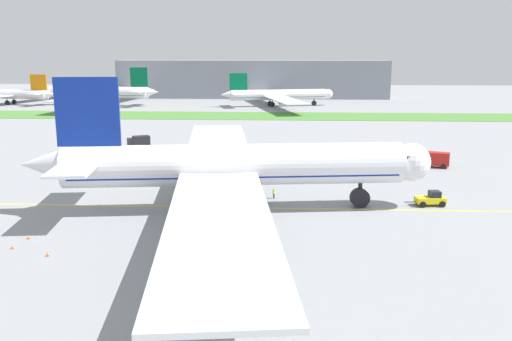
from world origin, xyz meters
The scene contains 16 objects.
ground_plane centered at (0.00, 0.00, 0.00)m, with size 600.00×600.00×0.00m, color gray.
apron_taxi_line centered at (0.00, 0.19, 0.00)m, with size 280.00×0.36×0.01m, color yellow.
grass_median_strip centered at (0.00, 114.74, 0.05)m, with size 320.00×24.00×0.10m, color #4C8438.
airliner_foreground centered at (1.31, -0.91, 6.37)m, with size 57.33×91.49×18.76m.
pushback_tug centered at (30.47, 2.77, 1.00)m, with size 6.07×2.81×2.19m.
ground_crew_wingwalker_port centered at (7.46, 5.49, 0.95)m, with size 0.41×0.48×1.56m.
traffic_cone_near_nose centered at (-16.92, -19.98, 0.28)m, with size 0.36×0.36×0.58m.
traffic_cone_port_wing centered at (-21.92, -17.95, 0.28)m, with size 0.36×0.36×0.58m.
traffic_cone_starboard_wing centered at (-21.62, -14.61, 0.28)m, with size 0.36×0.36×0.58m.
service_truck_baggage_loader centered at (-25.33, 49.59, 1.47)m, with size 5.56×4.33×2.66m.
service_truck_fuel_bowser centered at (38.32, 30.28, 1.61)m, with size 5.81×3.82×2.96m.
service_truck_catering_van centered at (25.24, 37.38, 1.57)m, with size 5.84×3.07×2.88m.
parked_airliner_far_left centered at (-110.60, 151.94, 4.37)m, with size 49.59×82.28×12.88m.
parked_airliner_far_centre centered at (-67.62, 149.73, 5.36)m, with size 49.88×79.91×15.79m.
parked_airliner_far_right centered at (5.51, 150.09, 4.62)m, with size 46.55×76.26×13.62m.
terminal_building centered at (-7.01, 193.83, 9.00)m, with size 130.43×20.00×18.00m, color gray.
Camera 1 is at (9.05, -74.93, 22.00)m, focal length 38.06 mm.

